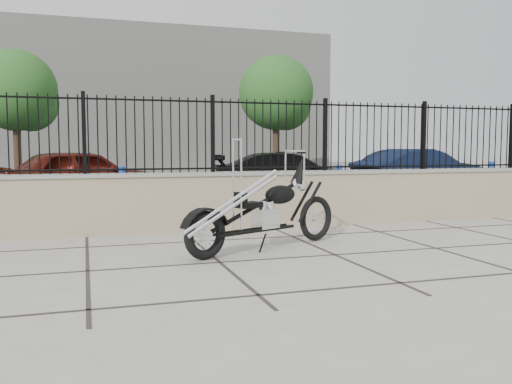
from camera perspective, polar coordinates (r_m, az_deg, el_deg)
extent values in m
plane|color=#99968E|center=(6.98, 8.30, -6.58)|extent=(90.00, 90.00, 0.00)
plane|color=black|center=(18.95, -8.40, 0.55)|extent=(30.00, 30.00, 0.00)
cube|color=gray|center=(9.21, 1.54, -0.78)|extent=(14.00, 0.36, 0.96)
cube|color=black|center=(9.16, 1.56, 5.96)|extent=(14.00, 0.08, 1.20)
cube|color=beige|center=(32.90, -12.42, 9.22)|extent=(22.00, 6.00, 8.00)
imported|color=#4A110A|center=(13.68, -17.79, 1.60)|extent=(4.23, 2.84, 1.34)
imported|color=black|center=(14.62, 3.63, 1.77)|extent=(4.44, 2.41, 1.22)
imported|color=black|center=(16.25, 16.81, 2.04)|extent=(4.15, 1.93, 1.32)
cylinder|color=#0A44A4|center=(10.63, -13.88, -0.08)|extent=(0.15, 0.15, 1.00)
cylinder|color=#0C2CBE|center=(11.63, 8.72, 0.39)|extent=(0.15, 0.15, 0.99)
cylinder|color=#0B1CAC|center=(13.79, 23.52, 0.81)|extent=(0.12, 0.12, 1.03)
cylinder|color=#382619|center=(22.85, -23.83, 4.56)|extent=(0.29, 0.29, 2.91)
sphere|color=#2C6927|center=(22.96, -24.02, 10.13)|extent=(3.11, 3.11, 3.11)
cylinder|color=#382619|center=(24.49, 2.13, 5.20)|extent=(0.31, 0.31, 3.13)
sphere|color=#285A22|center=(24.63, 2.14, 10.79)|extent=(3.34, 3.34, 3.34)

